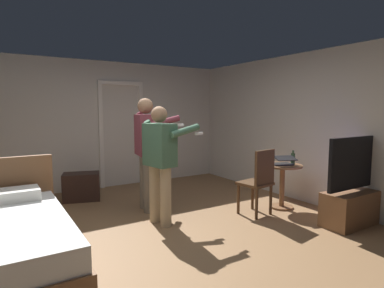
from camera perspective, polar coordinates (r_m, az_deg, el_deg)
name	(u,v)px	position (r m, az deg, el deg)	size (l,w,h in m)	color
ground_plane	(162,237)	(4.16, -5.42, -16.08)	(6.36, 6.36, 0.00)	olive
wall_back	(94,125)	(6.63, -17.04, 3.21)	(5.74, 0.12, 2.51)	beige
wall_right	(313,128)	(5.69, 20.64, 2.61)	(0.12, 6.02, 2.51)	beige
doorway_frame	(121,126)	(6.71, -12.42, 3.09)	(0.93, 0.08, 2.13)	white
tv_flatscreen	(354,198)	(4.98, 26.88, -8.58)	(1.20, 0.40, 1.21)	brown
side_table	(282,179)	(5.33, 15.73, -5.98)	(0.61, 0.61, 0.70)	brown
laptop	(283,162)	(5.22, 15.82, -3.08)	(0.41, 0.42, 0.15)	black
bottle_on_table	(293,159)	(5.32, 17.48, -2.48)	(0.06, 0.06, 0.23)	#314E2B
wooden_chair	(259,179)	(4.86, 11.82, -6.16)	(0.48, 0.48, 0.99)	#4C331E
person_blue_shirt	(160,157)	(4.37, -5.65, -2.24)	(0.74, 0.63, 1.61)	tan
person_striped_shirt	(146,146)	(4.98, -8.09, -0.31)	(0.63, 0.67, 1.74)	gray
suitcase_dark	(81,187)	(5.92, -19.04, -7.17)	(0.60, 0.38, 0.48)	black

